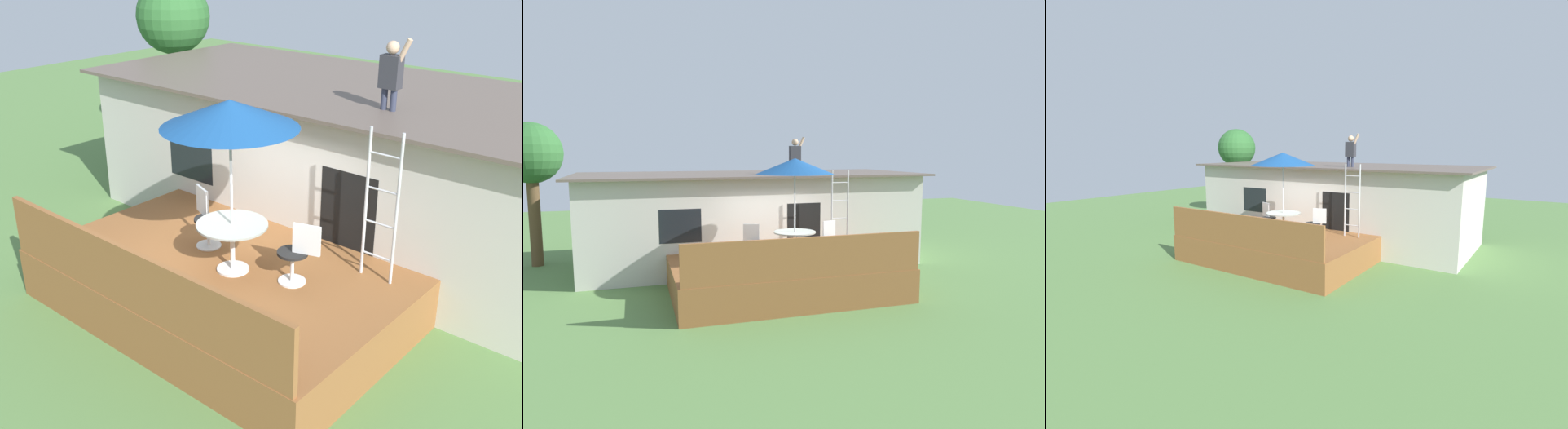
# 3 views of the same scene
# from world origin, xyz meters

# --- Properties ---
(ground_plane) EXTENTS (40.00, 40.00, 0.00)m
(ground_plane) POSITION_xyz_m (0.00, 0.00, 0.00)
(ground_plane) COLOR #567F42
(house) EXTENTS (10.50, 4.50, 2.83)m
(house) POSITION_xyz_m (-0.00, 3.60, 1.42)
(house) COLOR beige
(house) RESTS_ON ground
(deck) EXTENTS (5.48, 3.60, 0.80)m
(deck) POSITION_xyz_m (0.00, 0.00, 0.40)
(deck) COLOR brown
(deck) RESTS_ON ground
(deck_railing) EXTENTS (5.38, 0.08, 0.90)m
(deck_railing) POSITION_xyz_m (0.00, -1.75, 1.25)
(deck_railing) COLOR brown
(deck_railing) RESTS_ON deck
(patio_table) EXTENTS (1.04, 1.04, 0.74)m
(patio_table) POSITION_xyz_m (0.26, -0.09, 1.39)
(patio_table) COLOR silver
(patio_table) RESTS_ON deck
(patio_umbrella) EXTENTS (1.90, 1.90, 2.54)m
(patio_umbrella) POSITION_xyz_m (0.26, -0.09, 3.15)
(patio_umbrella) COLOR silver
(patio_umbrella) RESTS_ON deck
(step_ladder) EXTENTS (0.52, 0.04, 2.20)m
(step_ladder) POSITION_xyz_m (1.98, 1.06, 1.90)
(step_ladder) COLOR silver
(step_ladder) RESTS_ON deck
(person_figure) EXTENTS (0.47, 0.20, 1.11)m
(person_figure) POSITION_xyz_m (1.17, 2.53, 3.44)
(person_figure) COLOR #33384C
(person_figure) RESTS_ON house
(patio_chair_left) EXTENTS (0.60, 0.44, 0.92)m
(patio_chair_left) POSITION_xyz_m (-0.62, 0.26, 1.26)
(patio_chair_left) COLOR silver
(patio_chair_left) RESTS_ON deck
(patio_chair_right) EXTENTS (0.61, 0.44, 0.92)m
(patio_chair_right) POSITION_xyz_m (1.21, 0.22, 1.26)
(patio_chair_right) COLOR silver
(patio_chair_right) RESTS_ON deck
(backyard_tree) EXTENTS (1.84, 1.84, 4.39)m
(backyard_tree) POSITION_xyz_m (-6.41, 4.99, 3.36)
(backyard_tree) COLOR brown
(backyard_tree) RESTS_ON ground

